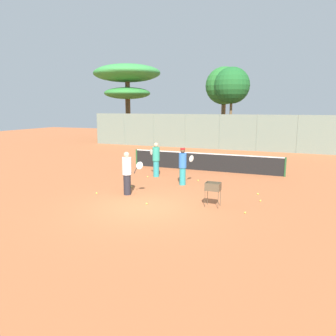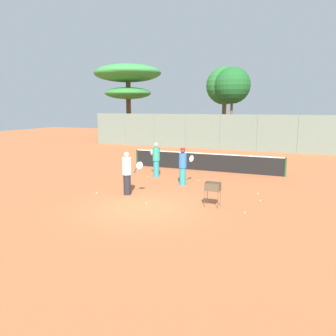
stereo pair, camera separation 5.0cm
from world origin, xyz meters
name	(u,v)px [view 2 (the right image)]	position (x,y,z in m)	size (l,w,h in m)	color
ground_plane	(143,208)	(0.00, 0.00, 0.00)	(80.00, 80.00, 0.00)	#B26038
tennis_net	(205,161)	(0.00, 8.07, 0.56)	(9.27, 0.10, 1.07)	#26592D
back_fence	(238,133)	(0.00, 18.42, 1.58)	(29.50, 0.08, 3.15)	gray
tree_1	(128,94)	(-12.99, 21.88, 5.20)	(5.08, 5.08, 5.93)	brown
tree_2	(225,86)	(-2.27, 22.39, 5.82)	(3.70, 3.70, 7.73)	brown
tree_3	(128,73)	(-13.12, 22.31, 7.48)	(7.25, 7.25, 8.43)	brown
tree_4	(232,86)	(-1.31, 21.39, 5.80)	(3.45, 3.45, 7.55)	brown
tree_5	(127,74)	(-13.34, 22.32, 7.42)	(7.23, 7.23, 8.35)	brown
player_white_outfit	(127,173)	(-1.52, 1.45, 0.97)	(0.94, 0.40, 1.88)	#26262D
player_red_cap	(156,159)	(-1.95, 5.39, 0.96)	(0.81, 0.66, 1.87)	teal
player_yellow_shirt	(183,166)	(0.07, 4.11, 0.94)	(0.59, 0.83, 1.81)	teal
ball_cart	(213,189)	(2.37, 1.17, 0.71)	(0.56, 0.41, 0.94)	brown
tennis_ball_0	(146,204)	(-0.09, 0.43, 0.03)	(0.07, 0.07, 0.07)	#D1E54C
tennis_ball_1	(97,193)	(-2.83, 1.02, 0.03)	(0.07, 0.07, 0.07)	#D1E54C
tennis_ball_2	(260,201)	(3.97, 2.57, 0.03)	(0.07, 0.07, 0.07)	#D1E54C
tennis_ball_3	(131,187)	(-2.00, 2.66, 0.03)	(0.07, 0.07, 0.07)	#D1E54C
tennis_ball_4	(148,177)	(-2.29, 5.00, 0.03)	(0.07, 0.07, 0.07)	#D1E54C
tennis_ball_5	(198,180)	(0.53, 5.19, 0.03)	(0.07, 0.07, 0.07)	#D1E54C
tennis_ball_6	(245,213)	(3.67, 0.79, 0.03)	(0.07, 0.07, 0.07)	#D1E54C
tennis_ball_7	(258,194)	(3.73, 3.62, 0.03)	(0.07, 0.07, 0.07)	#D1E54C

